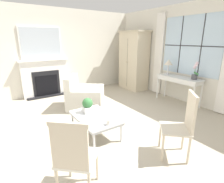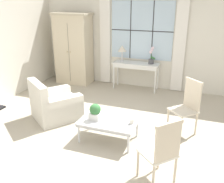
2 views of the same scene
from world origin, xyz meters
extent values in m
plane|color=#B2A893|center=(0.00, 0.00, 0.00)|extent=(14.00, 14.00, 0.00)
cube|color=silver|center=(0.00, 3.03, 1.40)|extent=(7.20, 0.06, 2.80)
cube|color=silver|center=(0.00, 3.00, 1.64)|extent=(1.78, 0.01, 1.61)
cube|color=#2D2D33|center=(-0.32, 2.99, 1.64)|extent=(0.02, 0.02, 1.61)
cube|color=#2D2D33|center=(0.32, 2.99, 1.64)|extent=(0.02, 0.02, 1.61)
cube|color=#2D2D33|center=(0.00, 2.99, 1.64)|extent=(1.78, 0.02, 0.02)
cube|color=white|center=(-1.09, 2.95, 1.32)|extent=(0.31, 0.06, 2.60)
cube|color=white|center=(1.09, 2.95, 1.32)|extent=(0.31, 0.06, 2.60)
cube|color=beige|center=(-2.00, 2.65, 1.03)|extent=(1.04, 0.60, 2.05)
cube|color=#BCAE92|center=(-2.00, 2.65, 2.08)|extent=(1.12, 0.66, 0.06)
cube|color=gray|center=(-2.00, 2.35, 0.99)|extent=(0.01, 0.01, 1.72)
sphere|color=#997F4C|center=(-2.05, 2.34, 1.03)|extent=(0.03, 0.03, 0.03)
sphere|color=#997F4C|center=(-1.95, 2.34, 1.03)|extent=(0.03, 0.03, 0.03)
cube|color=white|center=(-0.05, 2.72, 0.76)|extent=(1.30, 0.44, 0.03)
cube|color=white|center=(-0.05, 2.72, 0.70)|extent=(1.25, 0.43, 0.10)
cylinder|color=white|center=(-0.66, 2.54, 0.37)|extent=(0.04, 0.04, 0.75)
cylinder|color=white|center=(0.56, 2.54, 0.37)|extent=(0.04, 0.04, 0.75)
cylinder|color=white|center=(-0.66, 2.90, 0.37)|extent=(0.04, 0.04, 0.75)
cylinder|color=white|center=(0.56, 2.90, 0.37)|extent=(0.04, 0.04, 0.75)
cylinder|color=silver|center=(-0.47, 2.72, 0.79)|extent=(0.10, 0.10, 0.02)
cylinder|color=silver|center=(-0.47, 2.72, 0.94)|extent=(0.04, 0.04, 0.28)
cone|color=beige|center=(-0.47, 2.72, 1.16)|extent=(0.25, 0.25, 0.17)
cylinder|color=#4C4C51|center=(0.36, 2.78, 0.84)|extent=(0.15, 0.15, 0.13)
cylinder|color=#38753D|center=(0.36, 2.78, 1.08)|extent=(0.01, 0.01, 0.34)
cube|color=#38753D|center=(0.41, 2.78, 0.95)|extent=(0.14, 0.02, 0.09)
sphere|color=silver|center=(0.34, 2.79, 1.10)|extent=(0.08, 0.08, 0.08)
sphere|color=silver|center=(0.36, 2.79, 1.16)|extent=(0.08, 0.08, 0.08)
sphere|color=silver|center=(0.39, 2.79, 1.22)|extent=(0.08, 0.08, 0.08)
cube|color=silver|center=(-1.19, 0.29, 0.22)|extent=(1.24, 1.25, 0.44)
cube|color=silver|center=(-1.41, -0.02, 0.66)|extent=(0.79, 0.64, 0.45)
cube|color=silver|center=(-1.45, 0.48, 0.29)|extent=(0.70, 0.86, 0.58)
cube|color=silver|center=(-0.92, 0.09, 0.29)|extent=(0.70, 0.86, 0.58)
cube|color=beige|center=(1.48, 0.56, 0.48)|extent=(0.62, 0.62, 0.03)
cube|color=beige|center=(1.62, 0.71, 0.76)|extent=(0.32, 0.30, 0.54)
cube|color=beige|center=(1.62, 0.71, 1.05)|extent=(0.34, 0.32, 0.05)
cylinder|color=beige|center=(1.49, 0.29, 0.23)|extent=(0.04, 0.04, 0.46)
cylinder|color=beige|center=(1.21, 0.55, 0.23)|extent=(0.04, 0.04, 0.46)
cylinder|color=beige|center=(1.75, 0.57, 0.23)|extent=(0.04, 0.04, 0.46)
cylinder|color=beige|center=(1.47, 0.83, 0.23)|extent=(0.04, 0.04, 0.46)
cube|color=white|center=(1.28, -0.99, 0.47)|extent=(0.62, 0.62, 0.03)
cube|color=beige|center=(1.42, -1.12, 0.74)|extent=(0.30, 0.33, 0.51)
cube|color=beige|center=(1.42, -1.12, 1.01)|extent=(0.32, 0.35, 0.05)
cylinder|color=beige|center=(1.01, -1.00, 0.23)|extent=(0.04, 0.04, 0.45)
cylinder|color=beige|center=(1.26, -0.72, 0.23)|extent=(0.04, 0.04, 0.45)
cylinder|color=beige|center=(1.29, -1.26, 0.23)|extent=(0.04, 0.04, 0.45)
cylinder|color=beige|center=(1.54, -0.98, 0.23)|extent=(0.04, 0.04, 0.45)
cube|color=silver|center=(0.23, -0.19, 0.39)|extent=(1.05, 0.66, 0.03)
cube|color=#B1B3B8|center=(0.23, -0.19, 0.36)|extent=(1.03, 0.65, 0.04)
cylinder|color=silver|center=(-0.25, -0.47, 0.19)|extent=(0.04, 0.04, 0.38)
cylinder|color=silver|center=(0.70, -0.47, 0.19)|extent=(0.04, 0.04, 0.38)
cylinder|color=silver|center=(-0.25, 0.09, 0.19)|extent=(0.04, 0.04, 0.38)
cylinder|color=silver|center=(0.70, 0.09, 0.19)|extent=(0.04, 0.04, 0.38)
cube|color=white|center=(-0.02, -0.22, 0.47)|extent=(0.20, 0.20, 0.13)
sphere|color=#38753D|center=(-0.02, -0.22, 0.60)|extent=(0.21, 0.21, 0.21)
cylinder|color=silver|center=(0.66, -0.16, 0.41)|extent=(0.11, 0.11, 0.01)
cylinder|color=silver|center=(0.66, -0.16, 0.45)|extent=(0.08, 0.08, 0.08)
cylinder|color=black|center=(0.66, -0.16, 0.50)|extent=(0.00, 0.00, 0.01)
camera|label=1|loc=(2.97, -1.63, 1.83)|focal=28.00mm
camera|label=2|loc=(1.72, -4.01, 2.51)|focal=40.00mm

